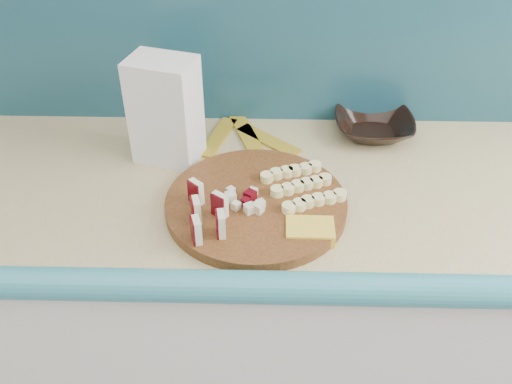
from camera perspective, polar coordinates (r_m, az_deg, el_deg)
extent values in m
cube|color=white|center=(1.58, -7.54, -12.86)|extent=(2.20, 0.60, 0.88)
cube|color=tan|center=(1.26, -9.20, 0.38)|extent=(2.20, 0.60, 0.03)
cube|color=teal|center=(1.05, -11.71, -9.67)|extent=(2.20, 0.06, 0.03)
cube|color=teal|center=(1.38, -8.44, 16.57)|extent=(2.20, 0.02, 0.50)
cylinder|color=#3F1F0D|center=(1.16, 0.00, -1.23)|extent=(0.48, 0.48, 0.02)
cube|color=beige|center=(1.05, -5.92, -3.81)|extent=(0.02, 0.03, 0.05)
cube|color=#4E050D|center=(1.05, -6.35, -3.91)|extent=(0.02, 0.03, 0.05)
cube|color=beige|center=(1.09, -5.95, -1.81)|extent=(0.02, 0.03, 0.05)
cube|color=#4E050D|center=(1.09, -6.36, -1.91)|extent=(0.02, 0.03, 0.05)
cube|color=beige|center=(1.14, -5.97, 0.03)|extent=(0.02, 0.03, 0.05)
cube|color=#4E050D|center=(1.14, -6.37, -0.06)|extent=(0.02, 0.03, 0.05)
cube|color=beige|center=(1.06, -3.47, -3.21)|extent=(0.02, 0.03, 0.05)
cube|color=#4E050D|center=(1.06, -3.90, -3.32)|extent=(0.02, 0.03, 0.05)
cube|color=beige|center=(1.10, -3.60, -1.26)|extent=(0.02, 0.03, 0.05)
cube|color=#4E050D|center=(1.10, -4.01, -1.35)|extent=(0.02, 0.03, 0.05)
cube|color=beige|center=(1.14, -0.67, -0.58)|extent=(0.02, 0.02, 0.02)
cube|color=beige|center=(1.15, -0.62, -0.28)|extent=(0.02, 0.02, 0.02)
cube|color=#4E050D|center=(1.16, -1.08, 0.01)|extent=(0.02, 0.02, 0.02)
cube|color=beige|center=(1.15, -1.33, -0.44)|extent=(0.02, 0.02, 0.02)
cube|color=beige|center=(1.14, -1.85, -0.54)|extent=(0.02, 0.02, 0.02)
cube|color=beige|center=(1.14, -2.18, -0.94)|extent=(0.02, 0.02, 0.02)
cube|color=beige|center=(1.13, -1.36, -0.97)|extent=(0.02, 0.02, 0.02)
cube|color=beige|center=(1.13, -1.00, -1.26)|extent=(0.02, 0.02, 0.02)
cube|color=#4E050D|center=(1.13, -0.22, -1.31)|extent=(0.02, 0.02, 0.02)
cube|color=beige|center=(1.14, -0.40, -0.78)|extent=(0.02, 0.02, 0.02)
cylinder|color=#F1E793|center=(1.12, 3.22, -1.57)|extent=(0.03, 0.03, 0.02)
cylinder|color=#F1E793|center=(1.13, 4.25, -1.32)|extent=(0.03, 0.03, 0.02)
cylinder|color=#F1E793|center=(1.14, 5.26, -1.06)|extent=(0.03, 0.03, 0.02)
cylinder|color=#F1E793|center=(1.15, 6.27, -0.81)|extent=(0.03, 0.03, 0.02)
cylinder|color=#F1E793|center=(1.15, 7.25, -0.56)|extent=(0.03, 0.03, 0.02)
cylinder|color=#F1E793|center=(1.16, 8.23, -0.32)|extent=(0.03, 0.03, 0.02)
cylinder|color=#F1E793|center=(1.16, 2.13, 0.05)|extent=(0.03, 0.03, 0.02)
cylinder|color=#F1E793|center=(1.17, 3.13, 0.28)|extent=(0.03, 0.03, 0.02)
cylinder|color=#F1E793|center=(1.18, 4.12, 0.52)|extent=(0.03, 0.03, 0.02)
cylinder|color=#F1E793|center=(1.18, 5.10, 0.75)|extent=(0.03, 0.03, 0.02)
cylinder|color=#F1E793|center=(1.19, 6.06, 0.98)|extent=(0.03, 0.03, 0.02)
cylinder|color=#F1E793|center=(1.20, 7.01, 1.21)|extent=(0.03, 0.03, 0.02)
cylinder|color=#F1E793|center=(1.20, 1.11, 1.56)|extent=(0.03, 0.03, 0.02)
cylinder|color=#F1E793|center=(1.21, 2.08, 1.78)|extent=(0.03, 0.03, 0.02)
cylinder|color=#F1E793|center=(1.22, 3.05, 2.00)|extent=(0.03, 0.03, 0.02)
cylinder|color=#F1E793|center=(1.22, 4.00, 2.21)|extent=(0.03, 0.03, 0.02)
cylinder|color=#F1E793|center=(1.23, 4.94, 2.42)|extent=(0.03, 0.03, 0.02)
cylinder|color=#F1E793|center=(1.24, 5.87, 2.63)|extent=(0.03, 0.03, 0.02)
imported|color=black|center=(1.42, 11.69, 6.51)|extent=(0.19, 0.19, 0.05)
cube|color=silver|center=(1.27, -9.04, 8.02)|extent=(0.16, 0.14, 0.24)
cube|color=gold|center=(1.10, 5.42, -3.96)|extent=(0.09, 0.07, 0.03)
cube|color=gold|center=(1.39, -3.82, 5.49)|extent=(0.09, 0.18, 0.01)
cube|color=gold|center=(1.40, -1.03, 5.95)|extent=(0.09, 0.18, 0.01)
cube|color=gold|center=(1.37, 1.24, 5.18)|extent=(0.16, 0.15, 0.01)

